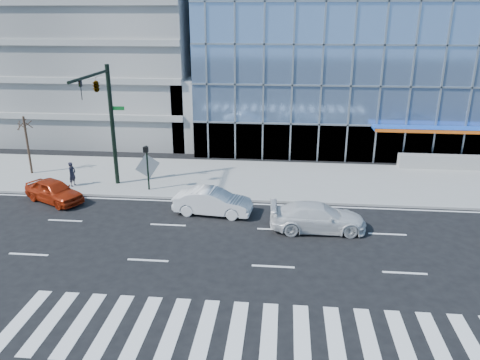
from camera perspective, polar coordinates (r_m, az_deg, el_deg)
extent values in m
plane|color=black|center=(25.81, 4.33, -6.04)|extent=(160.00, 160.00, 0.00)
cube|color=gray|center=(33.18, 4.70, 0.05)|extent=(120.00, 8.00, 0.15)
cube|color=#7291BE|center=(51.27, 21.72, 14.21)|extent=(42.00, 26.00, 15.00)
cube|color=gray|center=(53.32, -17.68, 17.52)|extent=(24.00, 24.00, 20.00)
cube|color=gray|center=(42.55, -3.11, 8.55)|extent=(6.00, 8.00, 6.00)
cylinder|color=black|center=(32.16, -15.28, 6.35)|extent=(0.28, 0.28, 8.00)
cylinder|color=black|center=(29.00, -17.85, 11.97)|extent=(0.18, 5.60, 0.18)
imported|color=black|center=(27.80, -18.84, 10.32)|extent=(0.18, 0.22, 1.10)
imported|color=black|center=(29.80, -17.14, 11.06)|extent=(0.48, 2.24, 0.90)
cube|color=#0C591E|center=(31.77, -14.71, 8.46)|extent=(0.90, 0.05, 0.25)
cylinder|color=black|center=(31.11, -11.19, 1.45)|extent=(0.12, 0.12, 3.00)
cube|color=black|center=(30.60, -11.43, 3.68)|extent=(0.30, 0.25, 0.35)
cylinder|color=#332319|center=(36.91, -24.46, 3.88)|extent=(0.16, 0.16, 4.20)
ellipsoid|color=#332319|center=(36.54, -24.83, 6.41)|extent=(1.10, 1.10, 0.90)
imported|color=silver|center=(25.74, 9.47, -4.50)|extent=(5.26, 2.33, 1.50)
imported|color=silver|center=(27.45, -3.33, -2.68)|extent=(4.71, 2.07, 1.50)
imported|color=#A4270C|center=(31.41, -21.74, -1.25)|extent=(4.49, 3.43, 1.43)
imported|color=black|center=(33.38, -19.78, 0.69)|extent=(0.53, 0.68, 1.66)
cube|color=#999999|center=(33.41, -11.18, 1.67)|extent=(1.48, 1.18, 1.83)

